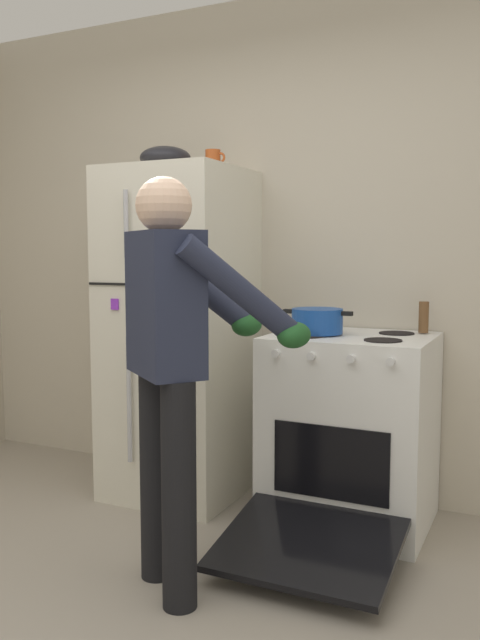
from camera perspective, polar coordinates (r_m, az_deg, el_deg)
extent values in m
cube|color=beige|center=(3.68, 4.71, 6.32)|extent=(6.00, 0.10, 2.70)
cube|color=silver|center=(3.58, -5.23, -1.20)|extent=(0.68, 0.68, 1.76)
cube|color=black|center=(3.27, -8.34, 3.05)|extent=(0.67, 0.01, 0.01)
cylinder|color=#B7B7BC|center=(3.38, -9.60, -6.85)|extent=(0.02, 0.02, 0.64)
cylinder|color=#B7B7BC|center=(3.30, -9.87, 8.25)|extent=(0.02, 0.02, 0.33)
cube|color=purple|center=(3.37, -10.83, 1.36)|extent=(0.04, 0.01, 0.06)
cube|color=yellow|center=(3.32, -8.82, -3.06)|extent=(0.04, 0.01, 0.06)
cube|color=blue|center=(3.24, -6.89, -1.72)|extent=(0.04, 0.01, 0.06)
cube|color=green|center=(3.29, -6.54, -7.30)|extent=(0.04, 0.01, 0.06)
cube|color=white|center=(3.29, 9.57, -9.32)|extent=(0.76, 0.64, 0.92)
cube|color=black|center=(3.01, 7.84, -12.19)|extent=(0.53, 0.01, 0.33)
cylinder|color=black|center=(3.12, 5.77, -1.38)|extent=(0.17, 0.17, 0.01)
cylinder|color=black|center=(3.02, 12.31, -1.73)|extent=(0.17, 0.17, 0.01)
cylinder|color=black|center=(3.39, 7.40, -0.82)|extent=(0.17, 0.17, 0.01)
cylinder|color=black|center=(3.30, 13.44, -1.12)|extent=(0.17, 0.17, 0.01)
cylinder|color=silver|center=(2.98, 3.12, -2.93)|extent=(0.04, 0.03, 0.04)
cylinder|color=silver|center=(2.92, 6.21, -3.13)|extent=(0.04, 0.03, 0.04)
cylinder|color=silver|center=(2.87, 9.62, -3.35)|extent=(0.04, 0.03, 0.04)
cylinder|color=silver|center=(2.83, 12.95, -3.54)|extent=(0.04, 0.03, 0.04)
cube|color=black|center=(2.85, 5.92, -18.82)|extent=(0.72, 0.59, 0.13)
cylinder|color=black|center=(2.74, -7.30, -13.13)|extent=(0.13, 0.13, 0.86)
cylinder|color=black|center=(2.51, -5.32, -14.93)|extent=(0.13, 0.13, 0.86)
cube|color=#23283D|center=(2.47, -6.54, 1.44)|extent=(0.41, 0.38, 0.54)
sphere|color=beige|center=(2.47, -6.64, 9.89)|extent=(0.21, 0.21, 0.21)
sphere|color=black|center=(2.47, -6.63, 9.04)|extent=(0.15, 0.15, 0.15)
cylinder|color=#23283D|center=(2.74, -3.57, 2.92)|extent=(0.38, 0.45, 0.41)
cylinder|color=#23283D|center=(2.37, 0.13, 2.49)|extent=(0.38, 0.45, 0.41)
ellipsoid|color=#1E5123|center=(2.84, 0.59, -0.41)|extent=(0.12, 0.18, 0.10)
ellipsoid|color=#1E5123|center=(2.49, 4.71, -1.31)|extent=(0.12, 0.18, 0.10)
cylinder|color=#19479E|center=(3.19, 6.73, -0.09)|extent=(0.25, 0.25, 0.12)
cube|color=black|center=(3.24, 4.25, 0.77)|extent=(0.05, 0.03, 0.02)
cube|color=black|center=(3.15, 9.30, 0.56)|extent=(0.05, 0.03, 0.02)
cylinder|color=#B24C1E|center=(3.55, -2.37, 13.79)|extent=(0.08, 0.08, 0.10)
torus|color=#B24C1E|center=(3.53, -1.72, 13.91)|extent=(0.06, 0.01, 0.06)
cylinder|color=brown|center=(3.32, 15.66, 0.24)|extent=(0.05, 0.05, 0.15)
ellipsoid|color=black|center=(3.63, -6.49, 13.79)|extent=(0.27, 0.27, 0.12)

